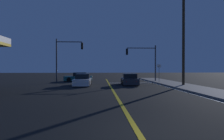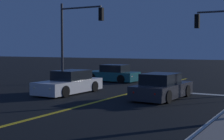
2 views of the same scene
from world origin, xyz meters
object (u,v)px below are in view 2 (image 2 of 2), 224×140
car_following_oncoming_teal (113,74)px  traffic_signal_far_left (76,30)px  car_side_waiting_white (70,83)px  car_far_approaching_charcoal (162,88)px

car_following_oncoming_teal → traffic_signal_far_left: 4.75m
traffic_signal_far_left → car_following_oncoming_teal: bearing=65.4°
car_side_waiting_white → traffic_signal_far_left: 6.09m
car_side_waiting_white → car_far_approaching_charcoal: bearing=-172.5°
car_far_approaching_charcoal → traffic_signal_far_left: size_ratio=0.74×
car_following_oncoming_teal → car_far_approaching_charcoal: 9.53m
car_following_oncoming_teal → car_side_waiting_white: 7.49m
car_far_approaching_charcoal → car_side_waiting_white: same height
car_far_approaching_charcoal → traffic_signal_far_left: (-8.13, 3.71, 3.37)m
car_following_oncoming_teal → car_far_approaching_charcoal: size_ratio=0.95×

